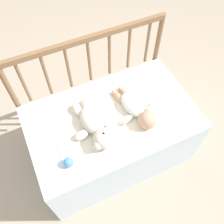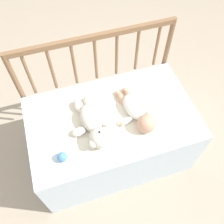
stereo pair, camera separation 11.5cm
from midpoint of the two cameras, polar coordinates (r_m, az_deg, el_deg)
The scene contains 7 objects.
ground_plane at distance 2.18m, azimuth 1.52°, elevation -8.95°, with size 12.00×12.00×0.00m, color tan.
crib_mattress at distance 1.94m, azimuth 1.70°, elevation -5.55°, with size 1.16×0.70×0.55m.
crib_rail at distance 1.84m, azimuth -1.81°, elevation 10.07°, with size 1.16×0.04×0.95m.
blanket at distance 1.70m, azimuth 2.02°, elevation -1.22°, with size 0.82×0.53×0.01m.
teddy_bear at distance 1.60m, azimuth -2.19°, elevation -3.04°, with size 0.31×0.43×0.14m.
baby at distance 1.68m, azimuth 7.79°, elevation -0.15°, with size 0.32×0.42×0.12m.
toy_ball at distance 1.55m, azimuth -9.22°, elevation -10.23°, with size 0.06×0.06×0.06m.
Camera 2 is at (-0.28, -0.88, 1.98)m, focal length 40.00 mm.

